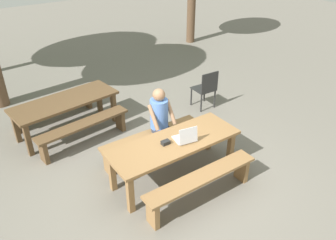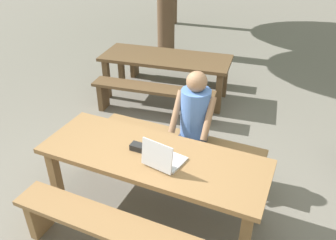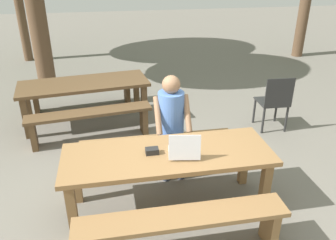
{
  "view_description": "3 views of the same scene",
  "coord_description": "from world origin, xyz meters",
  "px_view_note": "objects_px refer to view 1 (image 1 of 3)",
  "views": [
    {
      "loc": [
        -2.58,
        -3.56,
        3.7
      ],
      "look_at": [
        0.05,
        0.25,
        0.95
      ],
      "focal_mm": 35.99,
      "sensor_mm": 36.0,
      "label": 1
    },
    {
      "loc": [
        1.17,
        -2.28,
        2.64
      ],
      "look_at": [
        0.05,
        0.25,
        0.95
      ],
      "focal_mm": 36.54,
      "sensor_mm": 36.0,
      "label": 2
    },
    {
      "loc": [
        -0.55,
        -2.95,
        2.53
      ],
      "look_at": [
        0.05,
        0.25,
        0.95
      ],
      "focal_mm": 36.43,
      "sensor_mm": 36.0,
      "label": 3
    }
  ],
  "objects_px": {
    "plastic_chair": "(206,88)",
    "picnic_table_mid": "(65,104)",
    "picnic_table_front": "(174,146)",
    "laptop": "(186,137)",
    "small_pouch": "(166,142)",
    "person_seated": "(160,117)"
  },
  "relations": [
    {
      "from": "plastic_chair",
      "to": "picnic_table_mid",
      "type": "xyz_separation_m",
      "value": [
        -2.91,
        0.82,
        0.12
      ]
    },
    {
      "from": "picnic_table_mid",
      "to": "picnic_table_front",
      "type": "bearing_deg",
      "value": -75.75
    },
    {
      "from": "laptop",
      "to": "small_pouch",
      "type": "distance_m",
      "value": 0.33
    },
    {
      "from": "picnic_table_front",
      "to": "plastic_chair",
      "type": "bearing_deg",
      "value": 38.28
    },
    {
      "from": "picnic_table_front",
      "to": "laptop",
      "type": "bearing_deg",
      "value": -32.02
    },
    {
      "from": "picnic_table_front",
      "to": "plastic_chair",
      "type": "relative_size",
      "value": 2.4
    },
    {
      "from": "picnic_table_front",
      "to": "laptop",
      "type": "xyz_separation_m",
      "value": [
        0.15,
        -0.09,
        0.16
      ]
    },
    {
      "from": "picnic_table_front",
      "to": "person_seated",
      "type": "xyz_separation_m",
      "value": [
        0.17,
        0.66,
        0.16
      ]
    },
    {
      "from": "small_pouch",
      "to": "picnic_table_mid",
      "type": "relative_size",
      "value": 0.06
    },
    {
      "from": "picnic_table_front",
      "to": "small_pouch",
      "type": "distance_m",
      "value": 0.21
    },
    {
      "from": "picnic_table_front",
      "to": "picnic_table_mid",
      "type": "height_order",
      "value": "picnic_table_front"
    },
    {
      "from": "picnic_table_front",
      "to": "laptop",
      "type": "distance_m",
      "value": 0.24
    },
    {
      "from": "plastic_chair",
      "to": "picnic_table_mid",
      "type": "bearing_deg",
      "value": -13.21
    },
    {
      "from": "small_pouch",
      "to": "person_seated",
      "type": "bearing_deg",
      "value": 62.99
    },
    {
      "from": "picnic_table_front",
      "to": "laptop",
      "type": "relative_size",
      "value": 6.06
    },
    {
      "from": "picnic_table_front",
      "to": "picnic_table_mid",
      "type": "bearing_deg",
      "value": 111.54
    },
    {
      "from": "small_pouch",
      "to": "person_seated",
      "type": "xyz_separation_m",
      "value": [
        0.33,
        0.65,
        0.04
      ]
    },
    {
      "from": "small_pouch",
      "to": "picnic_table_mid",
      "type": "distance_m",
      "value": 2.49
    },
    {
      "from": "person_seated",
      "to": "small_pouch",
      "type": "bearing_deg",
      "value": -117.01
    },
    {
      "from": "laptop",
      "to": "picnic_table_front",
      "type": "bearing_deg",
      "value": -22.46
    },
    {
      "from": "person_seated",
      "to": "picnic_table_mid",
      "type": "xyz_separation_m",
      "value": [
        -1.1,
        1.71,
        -0.17
      ]
    },
    {
      "from": "picnic_table_front",
      "to": "small_pouch",
      "type": "relative_size",
      "value": 16.28
    }
  ]
}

